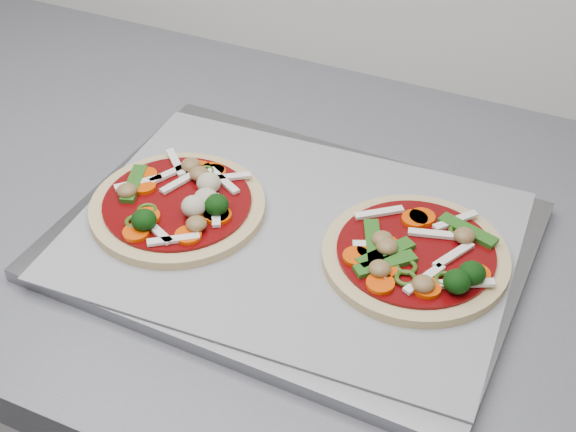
% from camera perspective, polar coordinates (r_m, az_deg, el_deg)
% --- Properties ---
extents(baking_tray, '(0.44, 0.33, 0.01)m').
position_cam_1_polar(baking_tray, '(0.77, 0.32, -1.75)').
color(baking_tray, gray).
rests_on(baking_tray, countertop).
extents(parchment, '(0.42, 0.32, 0.00)m').
position_cam_1_polar(parchment, '(0.76, 0.32, -1.30)').
color(parchment, '#9A9A9F').
rests_on(parchment, baking_tray).
extents(pizza_left, '(0.22, 0.22, 0.03)m').
position_cam_1_polar(pizza_left, '(0.79, -7.71, 0.87)').
color(pizza_left, tan).
rests_on(pizza_left, parchment).
extents(pizza_right, '(0.20, 0.20, 0.03)m').
position_cam_1_polar(pizza_right, '(0.73, 9.12, -2.82)').
color(pizza_right, tan).
rests_on(pizza_right, parchment).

